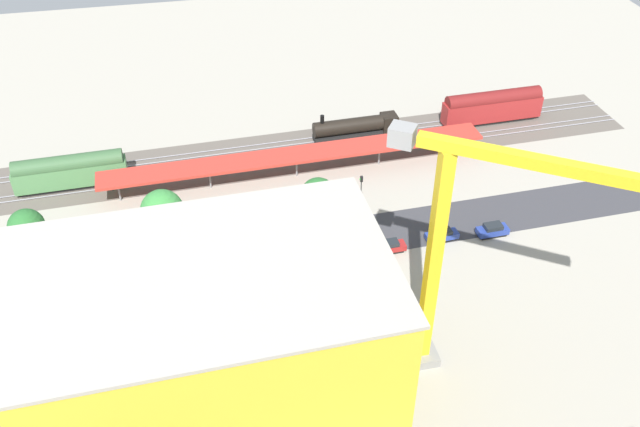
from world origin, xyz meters
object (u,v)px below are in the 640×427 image
Objects in this scene: parked_car_0 at (492,230)px; street_tree_1 at (162,211)px; locomotive at (360,127)px; platform_canopy_near at (296,155)px; parked_car_2 at (389,247)px; tower_crane at (462,243)px; parked_car_1 at (442,235)px; freight_coach_far at (70,171)px; street_tree_2 at (27,227)px; traffic_light at (361,191)px; passenger_coach at (492,106)px; construction_building at (192,349)px; box_truck_0 at (299,281)px; parked_car_3 at (333,251)px; street_tree_0 at (318,196)px.

street_tree_1 is (46.40, -9.29, 3.93)m from parked_car_0.
platform_canopy_near is at bearing 37.14° from locomotive.
parked_car_2 is 27.56m from tower_crane.
locomotive is at bearing -81.79° from parked_car_1.
street_tree_2 is at bearing 76.33° from freight_coach_far.
freight_coach_far is at bearing -21.79° from traffic_light.
passenger_coach is 0.47× the size of construction_building.
locomotive is at bearing -115.77° from box_truck_0.
parked_car_3 is (7.83, -0.84, -0.00)m from parked_car_2.
freight_coach_far is at bearing -45.98° from tower_crane.
construction_building reaches higher than parked_car_2.
construction_building reaches higher than street_tree_1.
parked_car_3 is at bearing 146.10° from freight_coach_far.
tower_crane is 3.83× the size of street_tree_0.
street_tree_0 is (37.10, 23.35, 2.07)m from passenger_coach.
construction_building is 1.30× the size of tower_crane.
construction_building is (19.95, 22.28, 8.98)m from parked_car_3.
parked_car_1 is 29.35m from tower_crane.
street_tree_2 is at bearing -7.75° from parked_car_0.
passenger_coach is 3.99× the size of parked_car_0.
passenger_coach is at bearing -140.12° from parked_car_3.
street_tree_1 is (2.83, -31.18, -5.01)m from construction_building.
street_tree_1 reaches higher than parked_car_2.
traffic_light is at bearing 75.70° from locomotive.
construction_building is (43.57, 21.89, 8.94)m from parked_car_0.
tower_crane is (-8.21, 21.85, 17.83)m from parked_car_3.
parked_car_0 is (12.84, 30.85, -2.45)m from passenger_coach.
construction_building is at bearing 109.76° from freight_coach_far.
platform_canopy_near reaches higher than parked_car_3.
parked_car_2 is 7.88m from parked_car_3.
street_tree_1 reaches higher than passenger_coach.
freight_coach_far is 43.69m from box_truck_0.
tower_crane is at bearing 61.63° from passenger_coach.
construction_building is (36.01, 22.37, 9.00)m from parked_car_1.
construction_building reaches higher than traffic_light.
street_tree_0 is at bearing 175.37° from street_tree_1.
parked_car_0 reaches higher than parked_car_1.
passenger_coach is at bearing 179.99° from locomotive.
parked_car_1 is 0.16× the size of tower_crane.
platform_canopy_near is at bearing -86.64° from street_tree_0.
parked_car_2 is at bearing 173.89° from parked_car_3.
parked_car_1 is 0.66× the size of traffic_light.
locomotive is 32.64m from parked_car_3.
street_tree_0 is at bearing -125.40° from construction_building.
parked_car_1 is 18.69m from street_tree_0.
passenger_coach is 80.41m from street_tree_2.
tower_crane reaches higher than street_tree_2.
street_tree_0 is at bearing -84.82° from parked_car_3.
traffic_light is (1.96, -8.53, 4.05)m from parked_car_2.
locomotive is 3.54× the size of parked_car_0.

